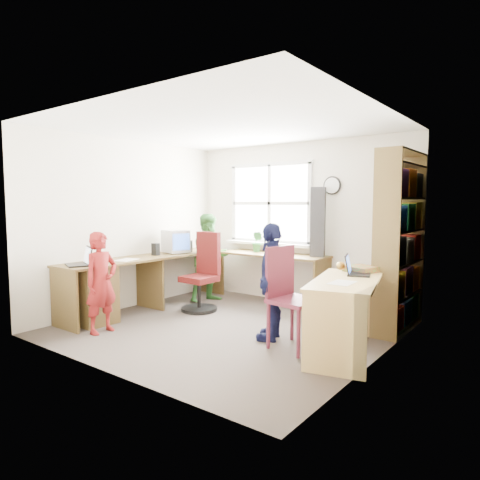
{
  "coord_description": "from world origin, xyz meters",
  "views": [
    {
      "loc": [
        3.16,
        -3.94,
        1.51
      ],
      "look_at": [
        0.0,
        0.25,
        1.05
      ],
      "focal_mm": 32.0,
      "sensor_mm": 36.0,
      "label": 1
    }
  ],
  "objects_px": {
    "right_desk": "(346,300)",
    "bookshelf": "(400,246)",
    "cd_tower": "(318,222)",
    "person_navy": "(272,281)",
    "laptop_left": "(82,261)",
    "person_red": "(101,282)",
    "potted_plant": "(257,242)",
    "l_desk": "(137,282)",
    "person_green": "(210,258)",
    "crt_monitor": "(176,241)",
    "swivel_chair": "(203,277)",
    "wooden_chair": "(289,293)",
    "laptop_right": "(355,270)"
  },
  "relations": [
    {
      "from": "cd_tower",
      "to": "wooden_chair",
      "type": "bearing_deg",
      "value": -91.56
    },
    {
      "from": "right_desk",
      "to": "crt_monitor",
      "type": "bearing_deg",
      "value": 155.18
    },
    {
      "from": "wooden_chair",
      "to": "potted_plant",
      "type": "relative_size",
      "value": 3.28
    },
    {
      "from": "wooden_chair",
      "to": "laptop_right",
      "type": "xyz_separation_m",
      "value": [
        0.51,
        0.49,
        0.23
      ]
    },
    {
      "from": "l_desk",
      "to": "person_green",
      "type": "height_order",
      "value": "person_green"
    },
    {
      "from": "l_desk",
      "to": "person_green",
      "type": "relative_size",
      "value": 2.2
    },
    {
      "from": "wooden_chair",
      "to": "crt_monitor",
      "type": "relative_size",
      "value": 2.49
    },
    {
      "from": "bookshelf",
      "to": "wooden_chair",
      "type": "height_order",
      "value": "bookshelf"
    },
    {
      "from": "cd_tower",
      "to": "laptop_left",
      "type": "bearing_deg",
      "value": -145.89
    },
    {
      "from": "cd_tower",
      "to": "person_navy",
      "type": "height_order",
      "value": "cd_tower"
    },
    {
      "from": "laptop_left",
      "to": "person_red",
      "type": "height_order",
      "value": "person_red"
    },
    {
      "from": "l_desk",
      "to": "person_navy",
      "type": "xyz_separation_m",
      "value": [
        1.95,
        0.27,
        0.19
      ]
    },
    {
      "from": "potted_plant",
      "to": "person_navy",
      "type": "bearing_deg",
      "value": -50.4
    },
    {
      "from": "swivel_chair",
      "to": "person_red",
      "type": "xyz_separation_m",
      "value": [
        -0.23,
        -1.49,
        0.12
      ]
    },
    {
      "from": "l_desk",
      "to": "right_desk",
      "type": "xyz_separation_m",
      "value": [
        2.79,
        0.33,
        0.09
      ]
    },
    {
      "from": "bookshelf",
      "to": "laptop_right",
      "type": "height_order",
      "value": "bookshelf"
    },
    {
      "from": "person_navy",
      "to": "right_desk",
      "type": "bearing_deg",
      "value": 74.74
    },
    {
      "from": "person_red",
      "to": "person_green",
      "type": "bearing_deg",
      "value": -2.77
    },
    {
      "from": "crt_monitor",
      "to": "person_red",
      "type": "relative_size",
      "value": 0.36
    },
    {
      "from": "crt_monitor",
      "to": "person_navy",
      "type": "distance_m",
      "value": 2.24
    },
    {
      "from": "right_desk",
      "to": "person_green",
      "type": "xyz_separation_m",
      "value": [
        -2.58,
        0.91,
        0.13
      ]
    },
    {
      "from": "laptop_left",
      "to": "potted_plant",
      "type": "bearing_deg",
      "value": 92.23
    },
    {
      "from": "right_desk",
      "to": "wooden_chair",
      "type": "bearing_deg",
      "value": -176.48
    },
    {
      "from": "person_red",
      "to": "person_green",
      "type": "height_order",
      "value": "person_green"
    },
    {
      "from": "bookshelf",
      "to": "person_green",
      "type": "height_order",
      "value": "bookshelf"
    },
    {
      "from": "wooden_chair",
      "to": "laptop_right",
      "type": "bearing_deg",
      "value": 52.46
    },
    {
      "from": "bookshelf",
      "to": "l_desk",
      "type": "bearing_deg",
      "value": -153.57
    },
    {
      "from": "bookshelf",
      "to": "cd_tower",
      "type": "distance_m",
      "value": 1.3
    },
    {
      "from": "laptop_left",
      "to": "cd_tower",
      "type": "distance_m",
      "value": 3.17
    },
    {
      "from": "cd_tower",
      "to": "potted_plant",
      "type": "bearing_deg",
      "value": 165.41
    },
    {
      "from": "laptop_left",
      "to": "cd_tower",
      "type": "bearing_deg",
      "value": 75.67
    },
    {
      "from": "laptop_right",
      "to": "person_navy",
      "type": "bearing_deg",
      "value": 97.24
    },
    {
      "from": "right_desk",
      "to": "bookshelf",
      "type": "xyz_separation_m",
      "value": [
        0.17,
        1.14,
        0.46
      ]
    },
    {
      "from": "cd_tower",
      "to": "bookshelf",
      "type": "bearing_deg",
      "value": -33.76
    },
    {
      "from": "l_desk",
      "to": "swivel_chair",
      "type": "distance_m",
      "value": 0.9
    },
    {
      "from": "crt_monitor",
      "to": "swivel_chair",
      "type": "bearing_deg",
      "value": 5.49
    },
    {
      "from": "potted_plant",
      "to": "person_red",
      "type": "relative_size",
      "value": 0.27
    },
    {
      "from": "l_desk",
      "to": "person_green",
      "type": "bearing_deg",
      "value": 80.34
    },
    {
      "from": "crt_monitor",
      "to": "person_navy",
      "type": "height_order",
      "value": "person_navy"
    },
    {
      "from": "swivel_chair",
      "to": "person_green",
      "type": "bearing_deg",
      "value": 119.92
    },
    {
      "from": "person_green",
      "to": "person_navy",
      "type": "bearing_deg",
      "value": -102.3
    },
    {
      "from": "wooden_chair",
      "to": "crt_monitor",
      "type": "bearing_deg",
      "value": 171.52
    },
    {
      "from": "potted_plant",
      "to": "right_desk",
      "type": "bearing_deg",
      "value": -34.43
    },
    {
      "from": "right_desk",
      "to": "person_red",
      "type": "height_order",
      "value": "person_red"
    },
    {
      "from": "crt_monitor",
      "to": "person_green",
      "type": "height_order",
      "value": "person_green"
    },
    {
      "from": "wooden_chair",
      "to": "cd_tower",
      "type": "relative_size",
      "value": 1.08
    },
    {
      "from": "potted_plant",
      "to": "person_green",
      "type": "xyz_separation_m",
      "value": [
        -0.53,
        -0.49,
        -0.24
      ]
    },
    {
      "from": "right_desk",
      "to": "laptop_left",
      "type": "relative_size",
      "value": 3.39
    },
    {
      "from": "l_desk",
      "to": "laptop_left",
      "type": "relative_size",
      "value": 7.11
    },
    {
      "from": "right_desk",
      "to": "swivel_chair",
      "type": "relative_size",
      "value": 1.29
    }
  ]
}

